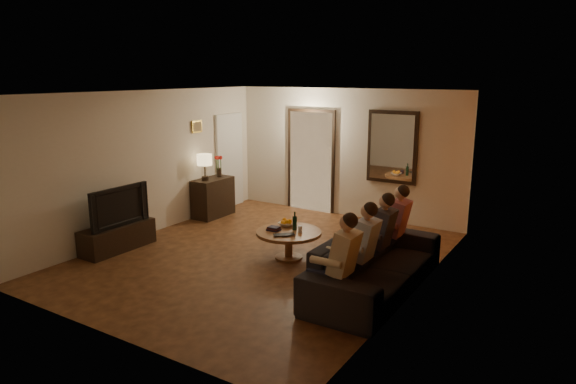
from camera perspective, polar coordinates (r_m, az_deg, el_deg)
The scene contains 33 objects.
floor at distance 8.34m, azimuth -2.86°, elevation -7.19°, with size 5.00×6.00×0.01m, color #3C2010.
ceiling at distance 7.83m, azimuth -3.08°, elevation 10.96°, with size 5.00×6.00×0.01m, color white.
back_wall at distance 10.54m, azimuth 6.44°, elevation 4.32°, with size 5.00×0.02×2.60m, color beige.
front_wall at distance 5.86m, azimuth -20.07°, elevation -3.43°, with size 5.00×0.02×2.60m, color beige.
left_wall at distance 9.62m, azimuth -15.29°, elevation 3.11°, with size 0.02×6.00×2.60m, color beige.
right_wall at distance 6.89m, azimuth 14.32°, elevation -0.64°, with size 0.02×6.00×2.60m, color beige.
orange_accent at distance 6.89m, azimuth 14.24°, elevation -0.63°, with size 0.01×6.00×2.60m, color #C65721.
kitchen_doorway at distance 10.93m, azimuth 2.58°, elevation 3.37°, with size 1.00×0.06×2.10m, color #FFE0A5.
door_trim at distance 10.92m, azimuth 2.55°, elevation 3.37°, with size 1.12×0.04×2.22m, color black.
fridge_glimpse at distance 10.84m, azimuth 3.74°, elevation 2.48°, with size 0.45×0.03×1.70m, color silver.
mirror_frame at distance 10.09m, azimuth 11.51°, elevation 4.90°, with size 1.00×0.05×1.40m, color black.
mirror_glass at distance 10.06m, azimuth 11.45°, elevation 4.88°, with size 0.86×0.02×1.26m, color white.
white_door at distance 11.30m, azimuth -6.50°, elevation 3.47°, with size 0.06×0.85×2.04m, color white.
framed_art at distance 10.44m, azimuth -10.10°, elevation 7.16°, with size 0.03×0.28×0.24m, color #B28C33.
art_canvas at distance 10.43m, azimuth -10.04°, elevation 7.16°, with size 0.01×0.22×0.18m, color brown.
dresser at distance 10.66m, azimuth -8.33°, elevation -0.59°, with size 0.45×0.89×0.79m, color black.
table_lamp at distance 10.36m, azimuth -9.24°, elevation 2.75°, with size 0.30×0.30×0.54m, color beige, non-canonical shape.
flower_vase at distance 10.70m, azimuth -7.68°, elevation 2.85°, with size 0.14×0.14×0.44m, color #B41A13, non-canonical shape.
tv_stand at distance 9.05m, azimuth -18.40°, elevation -4.79°, with size 0.45×1.28×0.43m, color black.
tv at distance 8.91m, azimuth -18.65°, elevation -1.46°, with size 0.15×1.14×0.66m, color black.
sofa at distance 7.08m, azimuth 9.71°, elevation -7.83°, with size 1.02×2.62×0.77m, color black.
person_a at distance 6.27m, azimuth 5.74°, elevation -8.37°, with size 0.60×0.40×1.20m, color tan, non-canonical shape.
person_b at distance 6.78m, azimuth 8.02°, elevation -6.76°, with size 0.60×0.40×1.20m, color tan, non-canonical shape.
person_c at distance 7.30m, azimuth 9.96°, elevation -5.37°, with size 0.60×0.40×1.20m, color tan, non-canonical shape.
person_d at distance 7.84m, azimuth 11.63°, elevation -4.16°, with size 0.60×0.40×1.20m, color tan, non-canonical shape.
dog at distance 7.82m, azimuth 5.48°, elevation -6.44°, with size 0.56×0.24×0.56m, color tan, non-canonical shape.
coffee_table at distance 8.20m, azimuth 0.08°, elevation -5.86°, with size 1.04×1.04×0.45m, color brown.
bowl at distance 8.39m, azimuth -0.16°, elevation -3.58°, with size 0.26×0.26×0.06m, color white.
oranges at distance 8.37m, azimuth -0.16°, elevation -3.13°, with size 0.20×0.20×0.08m, color orange, non-canonical shape.
wine_bottle at distance 8.14m, azimuth 0.76°, elevation -3.20°, with size 0.07×0.07×0.31m, color black, non-canonical shape.
wine_glass at distance 8.07m, azimuth 1.36°, elevation -4.13°, with size 0.06×0.06×0.10m, color silver.
book_stack at distance 8.16m, azimuth -1.60°, elevation -4.06°, with size 0.20×0.15×0.07m, color black, non-canonical shape.
laptop at distance 7.85m, azimuth -0.38°, elevation -4.90°, with size 0.33×0.21×0.03m, color black.
Camera 1 is at (4.50, -6.40, 2.88)m, focal length 32.00 mm.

